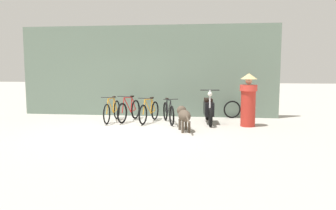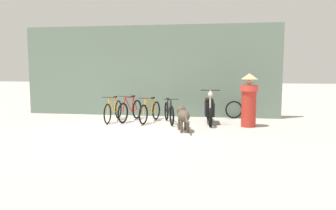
{
  "view_description": "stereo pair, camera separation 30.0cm",
  "coord_description": "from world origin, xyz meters",
  "px_view_note": "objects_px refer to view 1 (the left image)",
  "views": [
    {
      "loc": [
        2.29,
        -8.68,
        1.75
      ],
      "look_at": [
        1.06,
        0.94,
        0.65
      ],
      "focal_mm": 35.0,
      "sensor_mm": 36.0,
      "label": 1
    },
    {
      "loc": [
        2.59,
        -8.64,
        1.75
      ],
      "look_at": [
        1.06,
        0.94,
        0.65
      ],
      "focal_mm": 35.0,
      "sensor_mm": 36.0,
      "label": 2
    }
  ],
  "objects_px": {
    "spare_tire_left": "(232,109)",
    "bicycle_2": "(149,112)",
    "bicycle_0": "(112,111)",
    "bicycle_1": "(129,111)",
    "bicycle_3": "(168,113)",
    "person_in_robes": "(248,99)",
    "motorcycle": "(209,109)",
    "stray_dog": "(184,115)"
  },
  "relations": [
    {
      "from": "motorcycle",
      "to": "spare_tire_left",
      "type": "height_order",
      "value": "motorcycle"
    },
    {
      "from": "bicycle_3",
      "to": "spare_tire_left",
      "type": "height_order",
      "value": "bicycle_3"
    },
    {
      "from": "bicycle_1",
      "to": "person_in_robes",
      "type": "bearing_deg",
      "value": 94.12
    },
    {
      "from": "bicycle_3",
      "to": "motorcycle",
      "type": "distance_m",
      "value": 1.28
    },
    {
      "from": "bicycle_0",
      "to": "bicycle_1",
      "type": "xyz_separation_m",
      "value": [
        0.53,
        0.16,
        0.0
      ]
    },
    {
      "from": "bicycle_1",
      "to": "person_in_robes",
      "type": "xyz_separation_m",
      "value": [
        3.79,
        -0.51,
        0.48
      ]
    },
    {
      "from": "bicycle_3",
      "to": "spare_tire_left",
      "type": "bearing_deg",
      "value": 103.15
    },
    {
      "from": "bicycle_1",
      "to": "person_in_robes",
      "type": "relative_size",
      "value": 1.03
    },
    {
      "from": "motorcycle",
      "to": "stray_dog",
      "type": "height_order",
      "value": "motorcycle"
    },
    {
      "from": "bicycle_0",
      "to": "bicycle_2",
      "type": "distance_m",
      "value": 1.24
    },
    {
      "from": "bicycle_1",
      "to": "bicycle_3",
      "type": "height_order",
      "value": "bicycle_1"
    },
    {
      "from": "bicycle_0",
      "to": "motorcycle",
      "type": "distance_m",
      "value": 3.15
    },
    {
      "from": "bicycle_0",
      "to": "spare_tire_left",
      "type": "distance_m",
      "value": 4.14
    },
    {
      "from": "bicycle_0",
      "to": "person_in_robes",
      "type": "bearing_deg",
      "value": 85.53
    },
    {
      "from": "person_in_robes",
      "to": "bicycle_1",
      "type": "bearing_deg",
      "value": -50.52
    },
    {
      "from": "stray_dog",
      "to": "person_in_robes",
      "type": "relative_size",
      "value": 0.8
    },
    {
      "from": "bicycle_2",
      "to": "motorcycle",
      "type": "relative_size",
      "value": 0.89
    },
    {
      "from": "bicycle_3",
      "to": "stray_dog",
      "type": "height_order",
      "value": "bicycle_3"
    },
    {
      "from": "bicycle_2",
      "to": "bicycle_0",
      "type": "bearing_deg",
      "value": -77.52
    },
    {
      "from": "bicycle_2",
      "to": "motorcycle",
      "type": "distance_m",
      "value": 1.91
    },
    {
      "from": "bicycle_0",
      "to": "person_in_robes",
      "type": "height_order",
      "value": "person_in_robes"
    },
    {
      "from": "bicycle_1",
      "to": "bicycle_3",
      "type": "relative_size",
      "value": 1.02
    },
    {
      "from": "bicycle_1",
      "to": "spare_tire_left",
      "type": "xyz_separation_m",
      "value": [
        3.43,
        1.05,
        -0.04
      ]
    },
    {
      "from": "bicycle_0",
      "to": "motorcycle",
      "type": "height_order",
      "value": "motorcycle"
    },
    {
      "from": "bicycle_3",
      "to": "spare_tire_left",
      "type": "relative_size",
      "value": 2.6
    },
    {
      "from": "bicycle_2",
      "to": "motorcycle",
      "type": "bearing_deg",
      "value": 102.49
    },
    {
      "from": "bicycle_1",
      "to": "bicycle_3",
      "type": "bearing_deg",
      "value": 92.42
    },
    {
      "from": "stray_dog",
      "to": "person_in_robes",
      "type": "distance_m",
      "value": 2.12
    },
    {
      "from": "spare_tire_left",
      "to": "bicycle_2",
      "type": "bearing_deg",
      "value": -156.38
    },
    {
      "from": "bicycle_0",
      "to": "bicycle_3",
      "type": "bearing_deg",
      "value": 88.38
    },
    {
      "from": "bicycle_2",
      "to": "motorcycle",
      "type": "height_order",
      "value": "motorcycle"
    },
    {
      "from": "bicycle_2",
      "to": "spare_tire_left",
      "type": "xyz_separation_m",
      "value": [
        2.72,
        1.19,
        -0.03
      ]
    },
    {
      "from": "motorcycle",
      "to": "spare_tire_left",
      "type": "relative_size",
      "value": 3.01
    },
    {
      "from": "motorcycle",
      "to": "stray_dog",
      "type": "distance_m",
      "value": 1.52
    },
    {
      "from": "bicycle_0",
      "to": "bicycle_2",
      "type": "bearing_deg",
      "value": 91.32
    },
    {
      "from": "spare_tire_left",
      "to": "bicycle_0",
      "type": "bearing_deg",
      "value": -162.93
    },
    {
      "from": "bicycle_1",
      "to": "motorcycle",
      "type": "xyz_separation_m",
      "value": [
        2.61,
        -0.1,
        0.09
      ]
    },
    {
      "from": "bicycle_0",
      "to": "bicycle_1",
      "type": "distance_m",
      "value": 0.56
    },
    {
      "from": "bicycle_0",
      "to": "spare_tire_left",
      "type": "height_order",
      "value": "bicycle_0"
    },
    {
      "from": "bicycle_1",
      "to": "spare_tire_left",
      "type": "bearing_deg",
      "value": 118.93
    },
    {
      "from": "person_in_robes",
      "to": "bicycle_2",
      "type": "bearing_deg",
      "value": -49.73
    },
    {
      "from": "bicycle_3",
      "to": "person_in_robes",
      "type": "relative_size",
      "value": 1.0
    }
  ]
}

